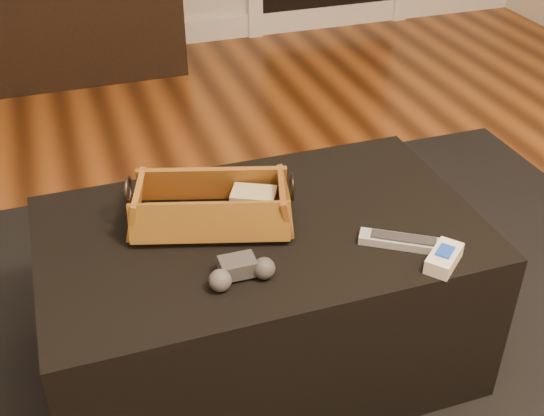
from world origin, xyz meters
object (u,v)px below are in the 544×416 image
object	(u,v)px
ottoman	(262,297)
cream_gadget	(444,258)
tv_remote	(204,219)
wicker_basket	(212,208)
silver_remote	(403,241)
game_controller	(240,271)
media_cabinet	(32,22)

from	to	relation	value
ottoman	cream_gadget	distance (m)	0.47
cream_gadget	tv_remote	bearing A→B (deg)	146.44
ottoman	wicker_basket	world-z (taller)	wicker_basket
ottoman	wicker_basket	bearing A→B (deg)	154.27
ottoman	silver_remote	world-z (taller)	silver_remote
wicker_basket	game_controller	size ratio (longest dim) A/B	2.75
tv_remote	ottoman	bearing A→B (deg)	-7.73
tv_remote	game_controller	bearing A→B (deg)	-72.26
media_cabinet	cream_gadget	xyz separation A→B (m)	(0.76, -2.42, 0.18)
wicker_basket	cream_gadget	size ratio (longest dim) A/B	3.57
media_cabinet	cream_gadget	bearing A→B (deg)	-72.53
silver_remote	cream_gadget	distance (m)	0.10
media_cabinet	ottoman	xyz separation A→B (m)	(0.44, -2.16, -0.05)
tv_remote	cream_gadget	world-z (taller)	cream_gadget
game_controller	silver_remote	xyz separation A→B (m)	(0.37, -0.00, -0.01)
media_cabinet	silver_remote	size ratio (longest dim) A/B	7.45
cream_gadget	silver_remote	bearing A→B (deg)	118.92
tv_remote	wicker_basket	xyz separation A→B (m)	(0.02, 0.01, 0.02)
media_cabinet	game_controller	bearing A→B (deg)	-81.63
wicker_basket	media_cabinet	bearing A→B (deg)	99.09
media_cabinet	game_controller	distance (m)	2.36
wicker_basket	silver_remote	bearing A→B (deg)	-29.84
wicker_basket	cream_gadget	world-z (taller)	wicker_basket
media_cabinet	wicker_basket	distance (m)	2.15
media_cabinet	ottoman	world-z (taller)	media_cabinet
silver_remote	tv_remote	bearing A→B (deg)	152.41
wicker_basket	silver_remote	world-z (taller)	wicker_basket
game_controller	cream_gadget	xyz separation A→B (m)	(0.42, -0.09, -0.01)
cream_gadget	ottoman	bearing A→B (deg)	141.72
tv_remote	wicker_basket	bearing A→B (deg)	30.87
media_cabinet	silver_remote	bearing A→B (deg)	-73.00
media_cabinet	silver_remote	distance (m)	2.44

